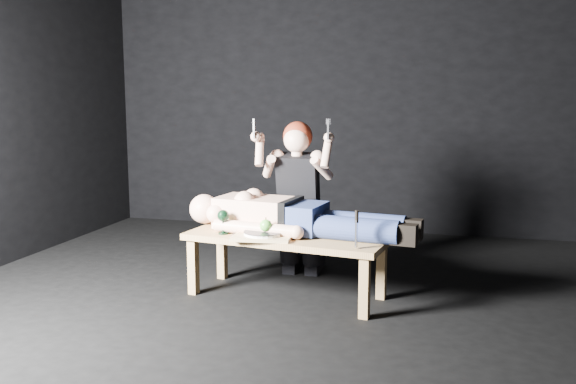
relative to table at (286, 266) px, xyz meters
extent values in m
plane|color=black|center=(-0.03, -0.14, -0.23)|extent=(5.00, 5.00, 0.00)
plane|color=black|center=(-0.03, 2.36, 1.27)|extent=(5.00, 0.00, 5.00)
cube|color=#A8864F|center=(0.00, 0.00, 0.00)|extent=(1.48, 0.74, 0.45)
cube|color=tan|center=(-0.13, -0.14, 0.24)|extent=(0.42, 0.32, 0.02)
cylinder|color=white|center=(-0.13, -0.14, 0.26)|extent=(0.29, 0.29, 0.02)
sphere|color=green|center=(-0.11, -0.13, 0.31)|extent=(0.09, 0.09, 0.09)
cube|color=#B2B2B7|center=(-0.36, -0.13, 0.23)|extent=(0.04, 0.15, 0.01)
cube|color=#B2B2B7|center=(0.01, -0.15, 0.23)|extent=(0.09, 0.14, 0.01)
cube|color=#B2B2B7|center=(-0.02, -0.10, 0.23)|extent=(0.13, 0.11, 0.01)
camera|label=1|loc=(1.09, -4.14, 1.20)|focal=38.70mm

